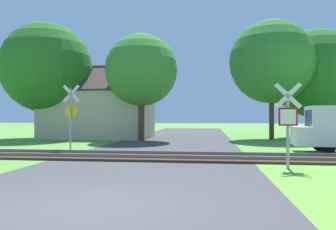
{
  "coord_description": "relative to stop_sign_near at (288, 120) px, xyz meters",
  "views": [
    {
      "loc": [
        2.28,
        -6.03,
        1.73
      ],
      "look_at": [
        0.5,
        8.41,
        1.8
      ],
      "focal_mm": 35.0,
      "sensor_mm": 36.0,
      "label": 1
    }
  ],
  "objects": [
    {
      "name": "tree_left",
      "position": [
        -15.28,
        13.18,
        3.95
      ],
      "size": [
        7.06,
        7.06,
        9.11
      ],
      "color": "#513823",
      "rests_on": "ground"
    },
    {
      "name": "ground_plane",
      "position": [
        -4.9,
        -5.21,
        -1.62
      ],
      "size": [
        160.0,
        160.0,
        0.0
      ],
      "primitive_type": "plane",
      "color": "#5B933D"
    },
    {
      "name": "road_asphalt",
      "position": [
        -4.9,
        -3.21,
        -1.62
      ],
      "size": [
        7.9,
        80.0,
        0.01
      ],
      "primitive_type": "cube",
      "color": "#424244",
      "rests_on": "ground"
    },
    {
      "name": "tree_center",
      "position": [
        -7.39,
        11.82,
        3.45
      ],
      "size": [
        5.18,
        5.18,
        7.67
      ],
      "color": "#513823",
      "rests_on": "ground"
    },
    {
      "name": "rail_track",
      "position": [
        -4.9,
        2.21,
        -1.57
      ],
      "size": [
        60.0,
        2.6,
        0.22
      ],
      "color": "#422D1E",
      "rests_on": "ground"
    },
    {
      "name": "tree_right",
      "position": [
        2.14,
        14.32,
        4.26
      ],
      "size": [
        6.33,
        6.33,
        9.05
      ],
      "color": "#513823",
      "rests_on": "ground"
    },
    {
      "name": "tree_far",
      "position": [
        6.03,
        16.49,
        3.59
      ],
      "size": [
        7.15,
        7.15,
        8.79
      ],
      "color": "#513823",
      "rests_on": "ground"
    },
    {
      "name": "crossing_sign_far",
      "position": [
        -9.38,
        4.22,
        0.31
      ],
      "size": [
        0.88,
        0.14,
        3.31
      ],
      "rotation": [
        0.0,
        0.0,
        -0.05
      ],
      "color": "#9E9EA5",
      "rests_on": "ground"
    },
    {
      "name": "stop_sign_near",
      "position": [
        0.0,
        0.0,
        0.0
      ],
      "size": [
        0.88,
        0.18,
        2.86
      ],
      "rotation": [
        0.0,
        0.0,
        3.03
      ],
      "color": "#9E9EA5",
      "rests_on": "ground"
    },
    {
      "name": "house",
      "position": [
        -11.46,
        14.56,
        0.44
      ],
      "size": [
        8.78,
        5.9,
        5.91
      ],
      "rotation": [
        0.0,
        0.0,
        -0.02
      ],
      "color": "#C6B293",
      "rests_on": "ground"
    }
  ]
}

